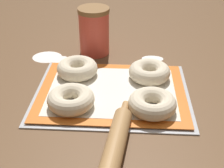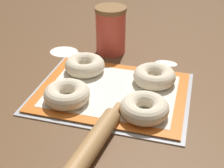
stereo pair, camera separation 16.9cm
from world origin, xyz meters
TOP-DOWN VIEW (x-y plane):
  - ground_plane at (0.00, 0.00)m, footprint 2.80×2.80m
  - baking_tray at (-0.01, 0.01)m, footprint 0.47×0.36m
  - baking_mat at (-0.01, 0.01)m, footprint 0.45×0.34m
  - bagel_front_left at (-0.12, -0.08)m, footprint 0.13×0.13m
  - bagel_front_right at (0.11, -0.08)m, footprint 0.13×0.13m
  - bagel_back_left at (-0.13, 0.10)m, footprint 0.13×0.13m
  - bagel_back_right at (0.11, 0.09)m, footprint 0.13×0.13m
  - flour_canister at (-0.09, 0.29)m, footprint 0.12×0.12m
  - rolling_pin at (0.01, -0.27)m, footprint 0.09×0.40m
  - flour_patch_near at (-0.26, 0.24)m, footprint 0.11×0.09m
  - flour_patch_far at (0.13, 0.25)m, footprint 0.08×0.05m
  - flour_patch_side at (-0.21, 0.22)m, footprint 0.06×0.07m

SIDE VIEW (x-z plane):
  - ground_plane at x=0.00m, z-range 0.00..0.00m
  - flour_patch_near at x=-0.26m, z-range 0.00..0.00m
  - flour_patch_far at x=0.13m, z-range 0.00..0.00m
  - flour_patch_side at x=-0.21m, z-range 0.00..0.00m
  - baking_tray at x=-0.01m, z-range 0.00..0.01m
  - baking_mat at x=-0.01m, z-range 0.01..0.01m
  - rolling_pin at x=0.01m, z-range 0.00..0.05m
  - bagel_front_left at x=-0.12m, z-range 0.01..0.06m
  - bagel_front_right at x=0.11m, z-range 0.01..0.06m
  - bagel_back_left at x=-0.13m, z-range 0.01..0.06m
  - bagel_back_right at x=0.11m, z-range 0.01..0.06m
  - flour_canister at x=-0.09m, z-range 0.00..0.18m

